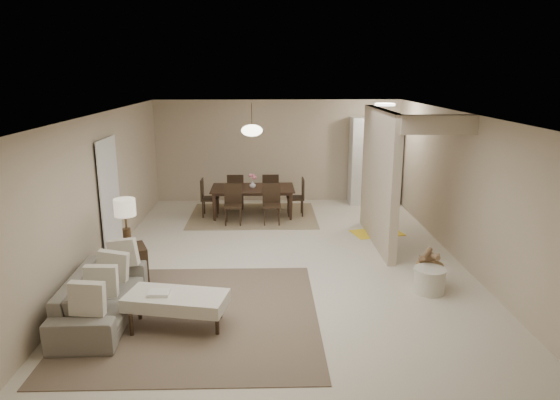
{
  "coord_description": "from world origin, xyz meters",
  "views": [
    {
      "loc": [
        -0.27,
        -7.72,
        3.15
      ],
      "look_at": [
        -0.05,
        0.42,
        1.05
      ],
      "focal_mm": 32.0,
      "sensor_mm": 36.0,
      "label": 1
    }
  ],
  "objects_px": {
    "ottoman_bench": "(176,301)",
    "wicker_basket": "(429,275)",
    "side_table": "(129,264)",
    "dining_table": "(253,202)",
    "sofa": "(102,296)",
    "pantry_cabinet": "(375,161)",
    "round_pouf": "(429,280)"
  },
  "relations": [
    {
      "from": "ottoman_bench",
      "to": "wicker_basket",
      "type": "distance_m",
      "value": 3.78
    },
    {
      "from": "side_table",
      "to": "dining_table",
      "type": "xyz_separation_m",
      "value": [
        1.81,
        3.56,
        0.05
      ]
    },
    {
      "from": "sofa",
      "to": "wicker_basket",
      "type": "distance_m",
      "value": 4.7
    },
    {
      "from": "side_table",
      "to": "sofa",
      "type": "bearing_deg",
      "value": -92.46
    },
    {
      "from": "pantry_cabinet",
      "to": "wicker_basket",
      "type": "xyz_separation_m",
      "value": [
        -0.18,
        -4.92,
        -0.88
      ]
    },
    {
      "from": "pantry_cabinet",
      "to": "ottoman_bench",
      "type": "bearing_deg",
      "value": -121.72
    },
    {
      "from": "sofa",
      "to": "dining_table",
      "type": "distance_m",
      "value": 5.08
    },
    {
      "from": "sofa",
      "to": "wicker_basket",
      "type": "relative_size",
      "value": 4.92
    },
    {
      "from": "wicker_basket",
      "to": "side_table",
      "type": "bearing_deg",
      "value": 176.38
    },
    {
      "from": "pantry_cabinet",
      "to": "dining_table",
      "type": "xyz_separation_m",
      "value": [
        -2.94,
        -1.07,
        -0.73
      ]
    },
    {
      "from": "round_pouf",
      "to": "dining_table",
      "type": "xyz_separation_m",
      "value": [
        -2.69,
        4.08,
        0.14
      ]
    },
    {
      "from": "sofa",
      "to": "ottoman_bench",
      "type": "relative_size",
      "value": 1.5
    },
    {
      "from": "pantry_cabinet",
      "to": "sofa",
      "type": "distance_m",
      "value": 7.57
    },
    {
      "from": "wicker_basket",
      "to": "dining_table",
      "type": "xyz_separation_m",
      "value": [
        -2.76,
        3.85,
        0.15
      ]
    },
    {
      "from": "round_pouf",
      "to": "wicker_basket",
      "type": "height_order",
      "value": "round_pouf"
    },
    {
      "from": "sofa",
      "to": "ottoman_bench",
      "type": "distance_m",
      "value": 1.07
    },
    {
      "from": "sofa",
      "to": "side_table",
      "type": "xyz_separation_m",
      "value": [
        0.05,
        1.17,
        -0.02
      ]
    },
    {
      "from": "round_pouf",
      "to": "wicker_basket",
      "type": "distance_m",
      "value": 0.24
    },
    {
      "from": "dining_table",
      "to": "pantry_cabinet",
      "type": "bearing_deg",
      "value": 19.38
    },
    {
      "from": "round_pouf",
      "to": "ottoman_bench",
      "type": "bearing_deg",
      "value": -164.94
    },
    {
      "from": "pantry_cabinet",
      "to": "wicker_basket",
      "type": "bearing_deg",
      "value": -92.15
    },
    {
      "from": "round_pouf",
      "to": "dining_table",
      "type": "bearing_deg",
      "value": 123.39
    },
    {
      "from": "side_table",
      "to": "dining_table",
      "type": "relative_size",
      "value": 0.3
    },
    {
      "from": "sofa",
      "to": "dining_table",
      "type": "relative_size",
      "value": 1.1
    },
    {
      "from": "dining_table",
      "to": "sofa",
      "type": "bearing_deg",
      "value": -112.09
    },
    {
      "from": "sofa",
      "to": "wicker_basket",
      "type": "height_order",
      "value": "sofa"
    },
    {
      "from": "pantry_cabinet",
      "to": "round_pouf",
      "type": "relative_size",
      "value": 4.51
    },
    {
      "from": "round_pouf",
      "to": "wicker_basket",
      "type": "bearing_deg",
      "value": 74.14
    },
    {
      "from": "pantry_cabinet",
      "to": "sofa",
      "type": "bearing_deg",
      "value": -129.61
    },
    {
      "from": "ottoman_bench",
      "to": "pantry_cabinet",
      "type": "bearing_deg",
      "value": 69.42
    },
    {
      "from": "ottoman_bench",
      "to": "side_table",
      "type": "xyz_separation_m",
      "value": [
        -0.98,
        1.47,
        -0.08
      ]
    },
    {
      "from": "sofa",
      "to": "side_table",
      "type": "distance_m",
      "value": 1.17
    }
  ]
}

